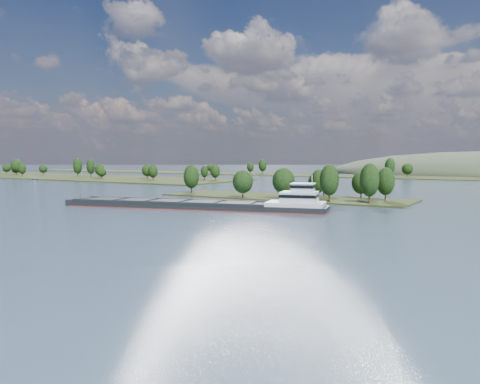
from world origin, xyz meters
The scene contains 6 objects.
ground centered at (0.00, 120.00, 0.00)m, with size 1800.00×1800.00×0.00m, color #384A62.
tree_island centered at (6.22, 178.54, 4.21)m, with size 100.00×33.54×14.90m.
left_bank centered at (-229.45, 260.07, 0.99)m, with size 300.00×80.00×16.27m.
back_shoreline centered at (9.77, 399.84, 0.78)m, with size 900.00×60.00×16.47m.
cargo_barge centered at (-2.35, 132.74, 1.48)m, with size 86.61×32.56×11.76m.
motorboat centered at (-216.96, 219.93, 1.09)m, with size 2.13×5.66×2.19m, color silver.
Camera 1 is at (82.94, 13.03, 16.25)m, focal length 35.00 mm.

